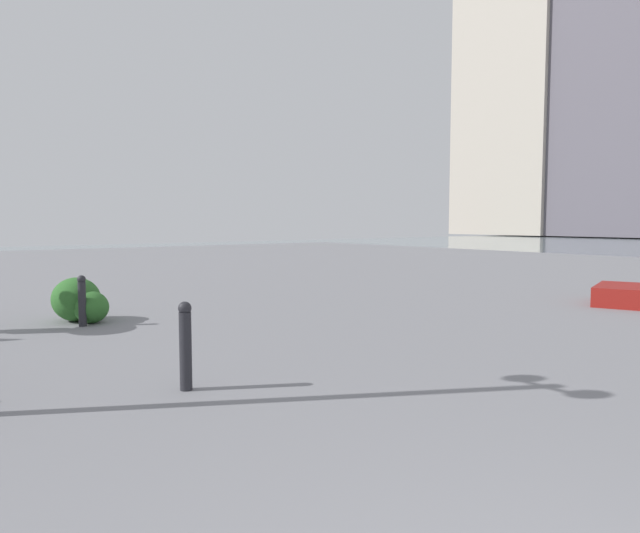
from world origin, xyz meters
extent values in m
cube|color=#5B5660|center=(30.65, -65.68, 13.47)|extent=(14.40, 14.60, 26.93)
cube|color=#B2A899|center=(43.82, -64.96, 17.42)|extent=(13.41, 14.34, 34.84)
cylinder|color=#232328|center=(4.92, -0.62, 0.38)|extent=(0.12, 0.12, 0.77)
sphere|color=#232328|center=(4.92, -0.62, 0.81)|extent=(0.13, 0.13, 0.13)
cylinder|color=#232328|center=(9.13, -0.75, 0.35)|extent=(0.12, 0.12, 0.70)
sphere|color=#232328|center=(9.13, -0.75, 0.74)|extent=(0.13, 0.13, 0.13)
ellipsoid|color=#2D6628|center=(9.69, -0.79, 0.36)|extent=(0.85, 0.77, 0.73)
ellipsoid|color=#2D6628|center=(9.34, -0.93, 0.26)|extent=(0.61, 0.55, 0.52)
camera|label=1|loc=(-0.28, 1.64, 1.65)|focal=32.32mm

